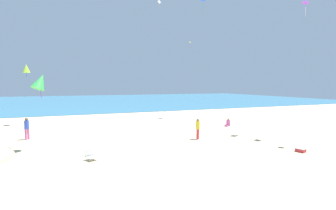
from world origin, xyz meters
TOP-DOWN VIEW (x-y plane):
  - ground_plane at (0.00, 10.00)m, footprint 120.00×120.00m
  - ocean_water at (0.00, 56.72)m, footprint 120.00×60.00m
  - beach_chair_near_camera at (-5.28, 5.65)m, footprint 0.70×0.75m
  - cooler_box at (6.82, 2.58)m, footprint 0.53×0.62m
  - person_0 at (-9.38, 12.58)m, footprint 0.45×0.45m
  - person_1 at (8.20, 11.96)m, footprint 0.72×0.56m
  - person_2 at (2.60, 7.94)m, footprint 0.44×0.44m
  - kite_yellow at (10.95, 25.95)m, footprint 0.47×0.49m
  - kite_lime at (-10.40, 20.30)m, footprint 0.72×0.75m
  - kite_white at (5.48, 24.67)m, footprint 0.59×0.25m
  - kite_purple at (10.48, 5.66)m, footprint 0.74×0.77m
  - kite_green at (-7.96, 9.13)m, footprint 1.41×1.32m

SIDE VIEW (x-z plane):
  - ground_plane at x=0.00m, z-range 0.00..0.00m
  - ocean_water at x=0.00m, z-range 0.00..0.05m
  - cooler_box at x=6.82m, z-range 0.00..0.24m
  - beach_chair_near_camera at x=-5.28m, z-range -0.02..0.52m
  - person_1 at x=8.20m, z-range -0.11..0.71m
  - person_2 at x=2.60m, z-range 0.12..1.69m
  - person_0 at x=-9.38m, z-range 0.13..1.77m
  - kite_green at x=-7.96m, z-range 3.48..5.13m
  - kite_lime at x=-10.40m, z-range 5.10..6.41m
  - kite_purple at x=10.48m, z-range 9.72..10.96m
  - kite_yellow at x=10.95m, z-range 10.12..11.12m
  - kite_white at x=5.48m, z-range 15.08..16.04m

